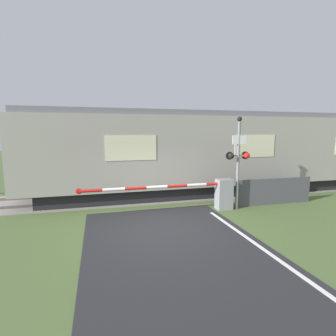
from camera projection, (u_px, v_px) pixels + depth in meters
name	position (u px, v px, depth m)	size (l,w,h in m)	color
ground_plane	(163.00, 228.00, 8.28)	(80.00, 80.00, 0.00)	#4C6033
track_bed	(141.00, 196.00, 12.32)	(36.00, 3.20, 0.13)	gray
train	(237.00, 152.00, 13.33)	(20.21, 3.16, 3.94)	black
crossing_barrier	(213.00, 193.00, 10.11)	(5.78, 0.44, 1.19)	gray
signal_post	(238.00, 157.00, 10.06)	(0.97, 0.26, 3.59)	gray
roadside_fence	(274.00, 191.00, 10.92)	(3.52, 0.06, 1.10)	#4C4C51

